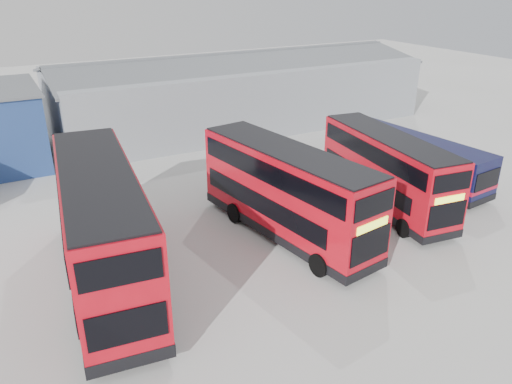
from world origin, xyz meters
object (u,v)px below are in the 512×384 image
(double_decker_left, at_px, (103,229))
(double_decker_centre, at_px, (287,194))
(single_decker_blue, at_px, (410,159))
(double_decker_right, at_px, (386,172))
(maintenance_shed, at_px, (237,91))

(double_decker_left, distance_m, double_decker_centre, 8.57)
(double_decker_centre, relative_size, single_decker_blue, 1.02)
(double_decker_right, relative_size, single_decker_blue, 0.93)
(double_decker_right, xyz_separation_m, single_decker_blue, (4.00, 2.27, -0.63))
(maintenance_shed, height_order, double_decker_right, maintenance_shed)
(double_decker_left, xyz_separation_m, double_decker_right, (15.00, 0.23, -0.43))
(maintenance_shed, xyz_separation_m, double_decker_left, (-15.79, -19.82, -0.14))
(double_decker_left, xyz_separation_m, double_decker_centre, (8.57, -0.02, -0.25))
(double_decker_centre, bearing_deg, double_decker_right, -6.23)
(maintenance_shed, distance_m, double_decker_left, 25.35)
(double_decker_right, distance_m, single_decker_blue, 4.64)
(double_decker_left, bearing_deg, double_decker_right, -172.73)
(double_decker_right, height_order, single_decker_blue, double_decker_right)
(maintenance_shed, bearing_deg, double_decker_left, -128.54)
(single_decker_blue, bearing_deg, maintenance_shed, -84.97)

